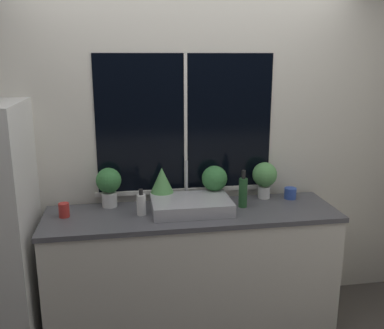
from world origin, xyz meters
name	(u,v)px	position (x,y,z in m)	size (l,w,h in m)	color
wall_back	(185,141)	(0.00, 0.64, 1.35)	(8.00, 0.09, 2.70)	silver
wall_right	(361,119)	(1.98, 1.50, 1.35)	(0.06, 7.00, 2.70)	silver
counter	(192,269)	(0.00, 0.28, 0.45)	(2.10, 0.59, 0.91)	silver
sink	(191,205)	(-0.01, 0.31, 0.95)	(0.56, 0.44, 0.32)	#ADADB2
potted_plant_far_left	(109,184)	(-0.59, 0.50, 1.08)	(0.18, 0.18, 0.29)	white
potted_plant_center_left	(162,183)	(-0.20, 0.50, 1.07)	(0.17, 0.17, 0.28)	white
potted_plant_center_right	(214,181)	(0.21, 0.50, 1.07)	(0.19, 0.19, 0.28)	white
potted_plant_far_right	(265,176)	(0.60, 0.50, 1.08)	(0.19, 0.19, 0.29)	white
soap_bottle	(141,204)	(-0.36, 0.28, 0.99)	(0.06, 0.06, 0.19)	white
bottle_tall	(243,192)	(0.38, 0.33, 1.02)	(0.06, 0.06, 0.28)	#235128
mug_blue	(290,193)	(0.80, 0.45, 0.95)	(0.09, 0.09, 0.09)	#3351AD
mug_red	(64,210)	(-0.89, 0.33, 0.96)	(0.07, 0.07, 0.10)	#B72D28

